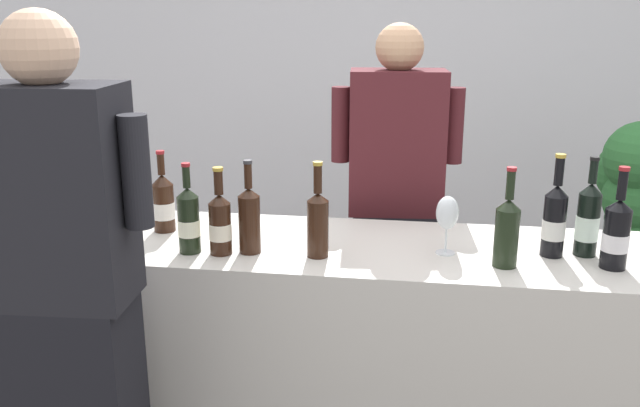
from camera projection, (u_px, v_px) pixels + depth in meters
The scene contains 15 objects.
wall_back at pixel (392, 60), 4.76m from camera, with size 8.00×0.10×2.80m, color white.
counter at pixel (352, 357), 2.55m from camera, with size 2.52×0.63×0.91m, color beige.
wine_bottle_0 at pixel (87, 208), 2.47m from camera, with size 0.08×0.08×0.31m.
wine_bottle_1 at pixel (507, 230), 2.18m from camera, with size 0.08×0.08×0.34m.
wine_bottle_2 at pixel (318, 222), 2.27m from camera, with size 0.07×0.07×0.33m.
wine_bottle_3 at pixel (616, 233), 2.17m from camera, with size 0.08×0.08×0.34m.
wine_bottle_4 at pixel (554, 220), 2.28m from camera, with size 0.08×0.08×0.36m.
wine_bottle_5 at pixel (189, 220), 2.32m from camera, with size 0.08×0.08×0.32m.
wine_bottle_6 at pixel (588, 220), 2.29m from camera, with size 0.08×0.08×0.35m.
wine_bottle_7 at pixel (220, 223), 2.30m from camera, with size 0.08×0.08×0.31m.
wine_bottle_8 at pixel (249, 218), 2.31m from camera, with size 0.08×0.08×0.33m.
wine_bottle_9 at pixel (163, 203), 2.55m from camera, with size 0.08×0.08×0.31m.
wine_glass at pixel (447, 215), 2.30m from camera, with size 0.08×0.08×0.21m.
person_server at pixel (394, 222), 2.97m from camera, with size 0.56×0.27×1.69m.
person_guest at pixel (69, 321), 1.96m from camera, with size 0.55×0.26×1.74m.
Camera 1 is at (0.22, -2.28, 1.72)m, focal length 37.45 mm.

